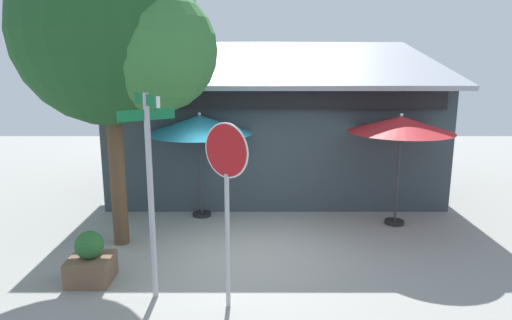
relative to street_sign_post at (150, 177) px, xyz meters
name	(u,v)px	position (x,y,z in m)	size (l,w,h in m)	color
ground_plane	(245,255)	(1.37, 1.71, -2.02)	(28.00, 28.00, 0.10)	gray
cafe_building	(274,130)	(2.12, 6.78, -0.31)	(9.05, 5.81, 4.28)	#333D42
street_sign_post	(150,177)	(0.00, 0.00, 0.00)	(0.74, 0.79, 3.24)	#A8AAB2
stop_sign	(227,180)	(1.18, -0.30, 0.03)	(0.65, 0.51, 2.85)	#A8AAB2
patio_umbrella_teal_left	(200,125)	(0.29, 3.89, 0.25)	(2.47, 2.47, 2.52)	black
patio_umbrella_crimson_center	(401,125)	(4.80, 3.34, 0.32)	(2.32, 2.32, 2.56)	black
shade_tree	(118,36)	(-0.97, 2.12, 2.16)	(3.84, 3.52, 5.98)	brown
sidewalk_planter	(91,261)	(-1.20, 0.52, -1.61)	(0.71, 0.71, 0.90)	brown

